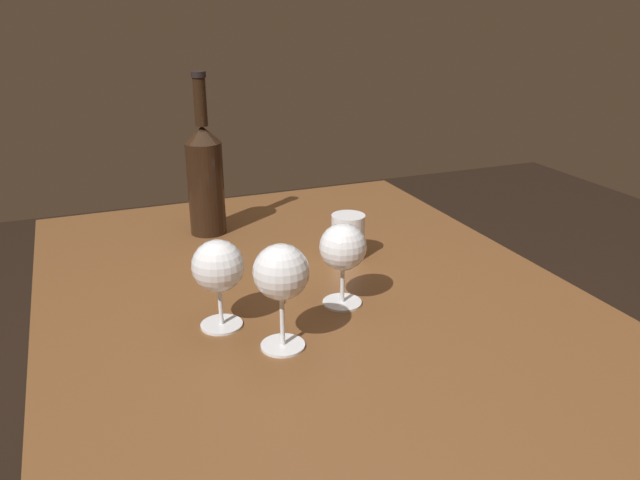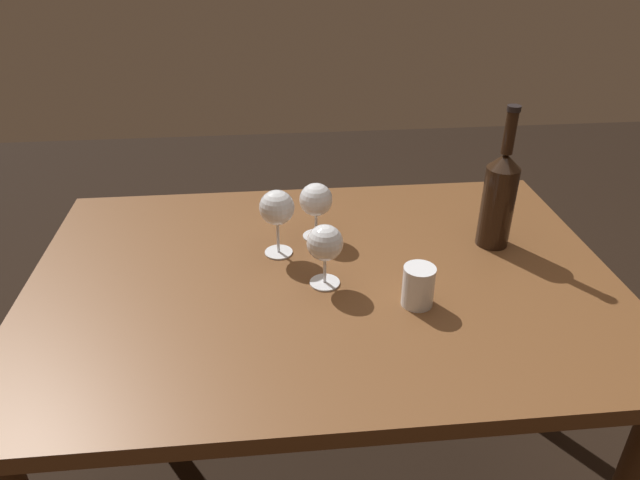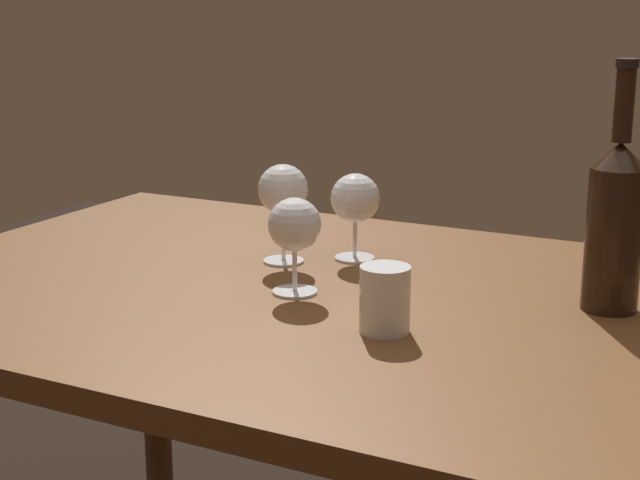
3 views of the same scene
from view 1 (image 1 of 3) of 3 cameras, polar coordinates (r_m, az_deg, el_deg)
dining_table at (r=1.10m, az=0.19°, el=-10.22°), size 1.30×0.90×0.74m
wine_glass_left at (r=0.97m, az=-9.16°, el=-2.48°), size 0.08×0.08×0.14m
wine_glass_right at (r=0.89m, az=-3.52°, el=-3.13°), size 0.08×0.08×0.16m
wine_glass_centre at (r=1.03m, az=2.12°, el=-0.87°), size 0.08×0.08×0.14m
wine_bottle at (r=1.37m, az=-10.29°, el=5.64°), size 0.08×0.08×0.34m
water_tumbler at (r=1.24m, az=2.53°, el=0.18°), size 0.07×0.07×0.09m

